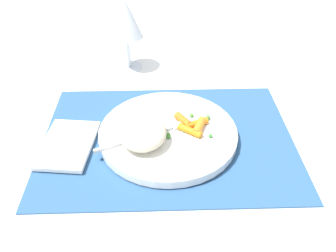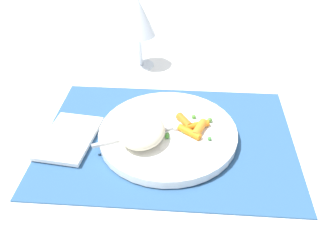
# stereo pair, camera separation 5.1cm
# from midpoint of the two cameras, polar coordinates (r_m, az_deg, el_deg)

# --- Properties ---
(ground_plane) EXTENTS (2.40, 2.40, 0.00)m
(ground_plane) POSITION_cam_midpoint_polar(r_m,az_deg,el_deg) (0.65, -2.23, -2.25)
(ground_plane) COLOR white
(placemat) EXTENTS (0.47, 0.33, 0.01)m
(placemat) POSITION_cam_midpoint_polar(r_m,az_deg,el_deg) (0.65, -2.23, -2.05)
(placemat) COLOR #2D5684
(placemat) RESTS_ON ground_plane
(plate) EXTENTS (0.26, 0.26, 0.02)m
(plate) POSITION_cam_midpoint_polar(r_m,az_deg,el_deg) (0.65, -2.26, -1.32)
(plate) COLOR white
(plate) RESTS_ON placemat
(rice_mound) EXTENTS (0.08, 0.10, 0.04)m
(rice_mound) POSITION_cam_midpoint_polar(r_m,az_deg,el_deg) (0.61, -6.58, -1.10)
(rice_mound) COLOR beige
(rice_mound) RESTS_ON plate
(carrot_portion) EXTENTS (0.06, 0.07, 0.02)m
(carrot_portion) POSITION_cam_midpoint_polar(r_m,az_deg,el_deg) (0.64, 1.77, 0.06)
(carrot_portion) COLOR orange
(carrot_portion) RESTS_ON plate
(pea_scatter) EXTENTS (0.09, 0.07, 0.01)m
(pea_scatter) POSITION_cam_midpoint_polar(r_m,az_deg,el_deg) (0.64, 1.83, -0.20)
(pea_scatter) COLOR #548D39
(pea_scatter) RESTS_ON plate
(fork) EXTENTS (0.18, 0.09, 0.01)m
(fork) POSITION_cam_midpoint_polar(r_m,az_deg,el_deg) (0.63, -4.18, -1.13)
(fork) COLOR silver
(fork) RESTS_ON plate
(wine_glass) EXTENTS (0.08, 0.08, 0.17)m
(wine_glass) POSITION_cam_midpoint_polar(r_m,az_deg,el_deg) (0.84, -8.75, 16.80)
(wine_glass) COLOR silver
(wine_glass) RESTS_ON ground_plane
(napkin) EXTENTS (0.10, 0.14, 0.01)m
(napkin) POSITION_cam_midpoint_polar(r_m,az_deg,el_deg) (0.66, -18.33, -2.97)
(napkin) COLOR white
(napkin) RESTS_ON placemat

